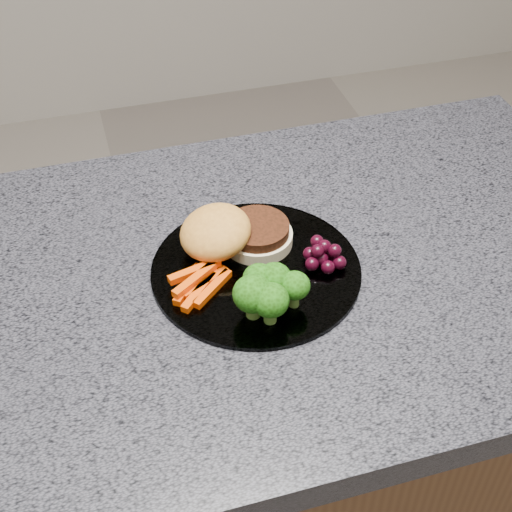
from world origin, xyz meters
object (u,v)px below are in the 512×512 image
at_px(burger, 231,236).
at_px(grape_bunch, 324,254).
at_px(plate, 256,270).
at_px(island_cabinet, 208,485).

xyz_separation_m(burger, grape_bunch, (0.10, -0.06, -0.01)).
bearing_deg(burger, grape_bunch, -46.35).
height_order(burger, grape_bunch, burger).
relative_size(plate, burger, 1.55).
distance_m(plate, burger, 0.05).
bearing_deg(island_cabinet, burger, 33.29).
bearing_deg(grape_bunch, plate, 170.82).
bearing_deg(island_cabinet, plate, -2.23).
bearing_deg(plate, burger, 114.72).
height_order(plate, burger, burger).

